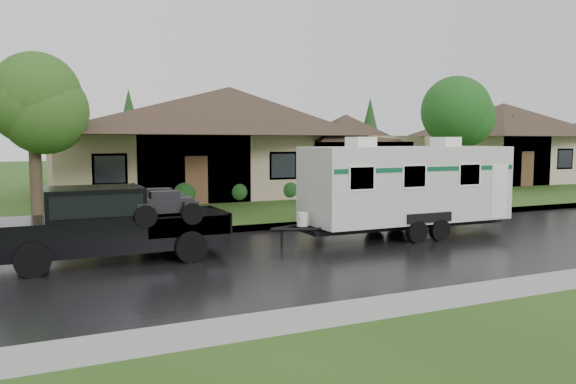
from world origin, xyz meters
The scene contains 11 objects.
ground centered at (0.00, 0.00, 0.00)m, with size 140.00×140.00×0.00m, color #294B17.
road centered at (0.00, -2.00, 0.01)m, with size 140.00×8.00×0.01m, color black.
curb centered at (0.00, 2.25, 0.07)m, with size 140.00×0.50×0.15m, color gray.
lawn centered at (0.00, 15.00, 0.07)m, with size 140.00×26.00×0.15m, color #294B17.
house_main centered at (2.29, 13.84, 3.59)m, with size 19.44×10.80×6.90m.
house_neighbor centered at (22.27, 14.34, 3.32)m, with size 15.12×9.72×6.45m.
tree_left_green centered at (-7.62, 5.55, 4.06)m, with size 3.41×3.41×5.64m.
tree_right_green centered at (11.30, 7.05, 4.22)m, with size 3.55×3.55×5.88m.
shrub_row centered at (2.00, 9.30, 0.65)m, with size 13.60×1.00×1.00m.
pickup_truck centered at (-6.15, -0.76, 0.98)m, with size 5.49×2.09×1.83m.
travel_trailer centered at (2.65, -0.76, 1.61)m, with size 6.77×2.38×3.04m.
Camera 1 is at (-7.72, -14.75, 2.96)m, focal length 35.00 mm.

